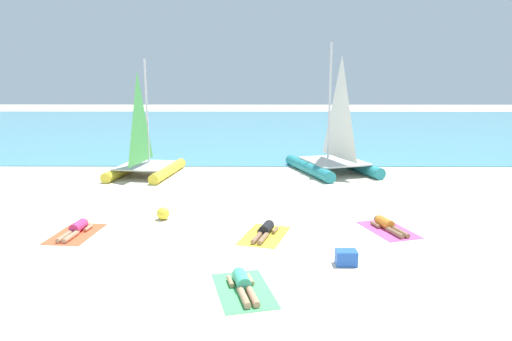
{
  "coord_description": "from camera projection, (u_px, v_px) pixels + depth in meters",
  "views": [
    {
      "loc": [
        0.13,
        -10.19,
        4.37
      ],
      "look_at": [
        0.0,
        5.67,
        1.2
      ],
      "focal_mm": 32.14,
      "sensor_mm": 36.0,
      "label": 1
    }
  ],
  "objects": [
    {
      "name": "sunbather_leftmost",
      "position": [
        76.0,
        229.0,
        13.19
      ],
      "size": [
        0.57,
        1.57,
        0.3
      ],
      "rotation": [
        0.0,
        0.0,
        -0.08
      ],
      "color": "#D83372",
      "rests_on": "towel_leftmost"
    },
    {
      "name": "sailboat_teal",
      "position": [
        334.0,
        154.0,
        21.66
      ],
      "size": [
        4.24,
        5.32,
        6.05
      ],
      "rotation": [
        0.0,
        0.0,
        0.31
      ],
      "color": "teal",
      "rests_on": "ground"
    },
    {
      "name": "sunbather_center_left",
      "position": [
        243.0,
        283.0,
        9.67
      ],
      "size": [
        0.76,
        1.56,
        0.3
      ],
      "rotation": [
        0.0,
        0.0,
        0.24
      ],
      "color": "#3FB28C",
      "rests_on": "towel_center_left"
    },
    {
      "name": "towel_rightmost",
      "position": [
        388.0,
        230.0,
        13.5
      ],
      "size": [
        1.61,
        2.14,
        0.01
      ],
      "primitive_type": "cube",
      "rotation": [
        0.0,
        0.0,
        0.3
      ],
      "color": "#D84C99",
      "rests_on": "ground"
    },
    {
      "name": "sailboat_yellow",
      "position": [
        145.0,
        159.0,
        21.0
      ],
      "size": [
        3.07,
        4.33,
        5.27
      ],
      "rotation": [
        0.0,
        0.0,
        -0.13
      ],
      "color": "yellow",
      "rests_on": "ground"
    },
    {
      "name": "ocean_water",
      "position": [
        258.0,
        126.0,
        42.8
      ],
      "size": [
        120.0,
        40.0,
        0.05
      ],
      "primitive_type": "cube",
      "color": "#4C9EB7",
      "rests_on": "ground"
    },
    {
      "name": "towel_leftmost",
      "position": [
        76.0,
        234.0,
        13.15
      ],
      "size": [
        1.25,
        1.98,
        0.01
      ],
      "primitive_type": "cube",
      "rotation": [
        0.0,
        0.0,
        -0.08
      ],
      "color": "#EA5933",
      "rests_on": "ground"
    },
    {
      "name": "beach_ball",
      "position": [
        163.0,
        213.0,
        14.46
      ],
      "size": [
        0.4,
        0.4,
        0.4
      ],
      "primitive_type": "sphere",
      "color": "yellow",
      "rests_on": "ground"
    },
    {
      "name": "towel_center_left",
      "position": [
        244.0,
        290.0,
        9.63
      ],
      "size": [
        1.52,
        2.11,
        0.01
      ],
      "primitive_type": "cube",
      "rotation": [
        0.0,
        0.0,
        0.24
      ],
      "color": "#4CB266",
      "rests_on": "ground"
    },
    {
      "name": "cooler_box",
      "position": [
        346.0,
        258.0,
        10.94
      ],
      "size": [
        0.5,
        0.36,
        0.36
      ],
      "primitive_type": "cube",
      "color": "blue",
      "rests_on": "ground"
    },
    {
      "name": "sunbather_rightmost",
      "position": [
        387.0,
        225.0,
        13.54
      ],
      "size": [
        0.83,
        1.54,
        0.3
      ],
      "rotation": [
        0.0,
        0.0,
        0.3
      ],
      "color": "orange",
      "rests_on": "towel_rightmost"
    },
    {
      "name": "sunbather_center_right",
      "position": [
        265.0,
        230.0,
        13.05
      ],
      "size": [
        0.81,
        1.55,
        0.3
      ],
      "rotation": [
        0.0,
        0.0,
        -0.29
      ],
      "color": "black",
      "rests_on": "towel_center_right"
    },
    {
      "name": "towel_center_right",
      "position": [
        265.0,
        235.0,
        13.01
      ],
      "size": [
        1.59,
        2.13,
        0.01
      ],
      "primitive_type": "cube",
      "rotation": [
        0.0,
        0.0,
        -0.29
      ],
      "color": "yellow",
      "rests_on": "ground"
    },
    {
      "name": "ground_plane",
      "position": [
        257.0,
        178.0,
        20.65
      ],
      "size": [
        120.0,
        120.0,
        0.0
      ],
      "primitive_type": "plane",
      "color": "beige"
    }
  ]
}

